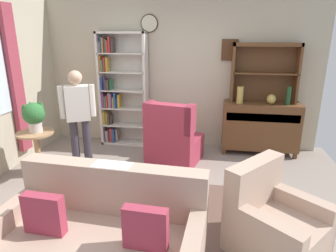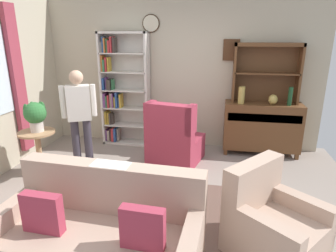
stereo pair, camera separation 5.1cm
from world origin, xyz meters
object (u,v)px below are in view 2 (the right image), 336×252
object	(u,v)px
vase_tall	(241,95)
book_stack	(118,171)
plant_stand	(39,149)
potted_plant_large	(35,114)
wingback_chair	(174,141)
couch_floral	(102,236)
sideboard_hutch	(267,65)
armchair_floral	(272,226)
coffee_table	(126,180)
bottle_wine	(290,96)
bookshelf	(121,91)
vase_round	(273,100)
sideboard	(262,126)
person_reading	(80,114)

from	to	relation	value
vase_tall	book_stack	xyz separation A→B (m)	(-1.54, -1.96, -0.61)
plant_stand	potted_plant_large	world-z (taller)	potted_plant_large
wingback_chair	book_stack	size ratio (longest dim) A/B	5.01
wingback_chair	couch_floral	bearing A→B (deg)	-96.81
couch_floral	vase_tall	bearing A→B (deg)	65.64
sideboard_hutch	book_stack	bearing A→B (deg)	-131.96
armchair_floral	coffee_table	bearing A→B (deg)	162.08
bottle_wine	wingback_chair	distance (m)	2.05
vase_tall	sideboard_hutch	bearing A→B (deg)	25.89
sideboard_hutch	couch_floral	size ratio (longest dim) A/B	0.60
sideboard_hutch	armchair_floral	xyz separation A→B (m)	(-0.18, -2.69, -1.27)
bookshelf	wingback_chair	size ratio (longest dim) A/B	2.00
bottle_wine	wingback_chair	size ratio (longest dim) A/B	0.29
armchair_floral	wingback_chair	xyz separation A→B (m)	(-1.27, 1.89, 0.09)
vase_round	bottle_wine	distance (m)	0.27
bottle_wine	armchair_floral	world-z (taller)	bottle_wine
vase_tall	bookshelf	bearing A→B (deg)	175.71
vase_round	book_stack	size ratio (longest dim) A/B	0.81
wingback_chair	coffee_table	bearing A→B (deg)	-105.41
couch_floral	wingback_chair	distance (m)	2.37
bookshelf	sideboard	bearing A→B (deg)	-1.87
vase_round	armchair_floral	distance (m)	2.63
vase_tall	vase_round	distance (m)	0.52
bookshelf	sideboard	xyz separation A→B (m)	(2.58, -0.08, -0.53)
sideboard	armchair_floral	bearing A→B (deg)	-93.95
vase_tall	coffee_table	bearing A→B (deg)	-126.09
plant_stand	coffee_table	distance (m)	1.62
sideboard	plant_stand	size ratio (longest dim) A/B	1.85
book_stack	potted_plant_large	bearing A→B (deg)	158.37
sideboard	sideboard_hutch	size ratio (longest dim) A/B	1.18
vase_tall	bottle_wine	distance (m)	0.78
armchair_floral	plant_stand	bearing A→B (deg)	161.16
armchair_floral	couch_floral	bearing A→B (deg)	-163.44
bookshelf	vase_round	bearing A→B (deg)	-3.18
bottle_wine	sideboard	bearing A→B (deg)	167.11
armchair_floral	person_reading	distance (m)	3.05
sideboard_hutch	couch_floral	xyz separation A→B (m)	(-1.73, -3.15, -1.25)
sideboard	potted_plant_large	size ratio (longest dim) A/B	3.00
vase_tall	potted_plant_large	world-z (taller)	vase_tall
bottle_wine	vase_tall	bearing A→B (deg)	179.34
sideboard_hutch	coffee_table	world-z (taller)	sideboard_hutch
potted_plant_large	person_reading	size ratio (longest dim) A/B	0.28
vase_round	armchair_floral	size ratio (longest dim) A/B	0.16
armchair_floral	wingback_chair	size ratio (longest dim) A/B	1.03
potted_plant_large	armchair_floral	bearing A→B (deg)	-19.19
person_reading	plant_stand	bearing A→B (deg)	-149.31
wingback_chair	person_reading	world-z (taller)	person_reading
sideboard	vase_tall	world-z (taller)	vase_tall
wingback_chair	plant_stand	size ratio (longest dim) A/B	1.49
sideboard	coffee_table	bearing A→B (deg)	-131.70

